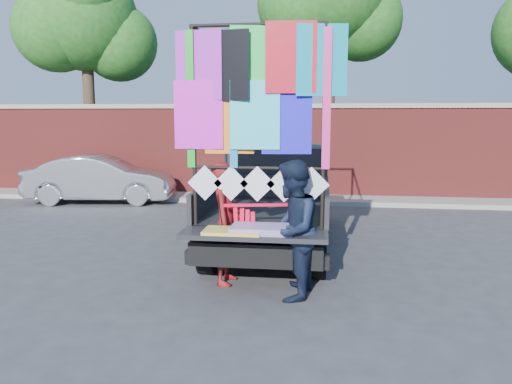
# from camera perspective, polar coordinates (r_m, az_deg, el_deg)

# --- Properties ---
(ground) EXTENTS (90.00, 90.00, 0.00)m
(ground) POSITION_cam_1_polar(r_m,az_deg,el_deg) (7.38, 0.58, -9.38)
(ground) COLOR #38383A
(ground) RESTS_ON ground
(brick_wall) EXTENTS (30.00, 0.45, 2.61)m
(brick_wall) POSITION_cam_1_polar(r_m,az_deg,el_deg) (14.02, 4.13, 4.77)
(brick_wall) COLOR maroon
(brick_wall) RESTS_ON ground
(curb) EXTENTS (30.00, 1.20, 0.12)m
(curb) POSITION_cam_1_polar(r_m,az_deg,el_deg) (13.48, 3.88, -0.81)
(curb) COLOR gray
(curb) RESTS_ON ground
(tree_left) EXTENTS (4.20, 3.30, 7.05)m
(tree_left) POSITION_cam_1_polar(r_m,az_deg,el_deg) (17.01, -18.99, 17.85)
(tree_left) COLOR #38281C
(tree_left) RESTS_ON ground
(pickup_truck) EXTENTS (2.18, 5.47, 3.44)m
(pickup_truck) POSITION_cam_1_polar(r_m,az_deg,el_deg) (9.22, 2.34, -0.16)
(pickup_truck) COLOR black
(pickup_truck) RESTS_ON ground
(sedan) EXTENTS (3.94, 1.84, 1.25)m
(sedan) POSITION_cam_1_polar(r_m,az_deg,el_deg) (13.82, -17.31, 1.42)
(sedan) COLOR #B9BBC1
(sedan) RESTS_ON ground
(woman) EXTENTS (0.42, 0.63, 1.68)m
(woman) POSITION_cam_1_polar(r_m,az_deg,el_deg) (6.83, -3.44, -3.60)
(woman) COLOR maroon
(woman) RESTS_ON ground
(man) EXTENTS (0.77, 0.93, 1.76)m
(man) POSITION_cam_1_polar(r_m,az_deg,el_deg) (6.27, 4.10, -4.36)
(man) COLOR #141D32
(man) RESTS_ON ground
(streamer_bundle) EXTENTS (0.87, 0.22, 0.61)m
(streamer_bundle) POSITION_cam_1_polar(r_m,az_deg,el_deg) (6.51, -0.70, -3.04)
(streamer_bundle) COLOR #F40D2F
(streamer_bundle) RESTS_ON ground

